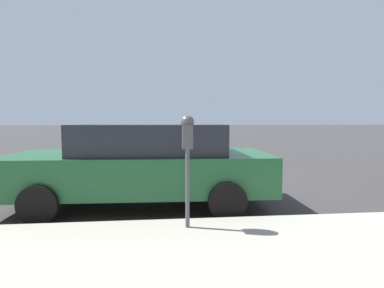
# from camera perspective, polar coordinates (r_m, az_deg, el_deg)

# --- Properties ---
(ground_plane) EXTENTS (220.00, 220.00, 0.00)m
(ground_plane) POSITION_cam_1_polar(r_m,az_deg,el_deg) (6.94, -5.95, -9.28)
(ground_plane) COLOR #3D3A3A
(parking_meter) EXTENTS (0.21, 0.19, 1.60)m
(parking_meter) POSITION_cam_1_polar(r_m,az_deg,el_deg) (4.19, -0.89, 0.38)
(parking_meter) COLOR #4C5156
(parking_meter) RESTS_ON sidewalk
(car_green) EXTENTS (2.26, 4.93, 1.57)m
(car_green) POSITION_cam_1_polar(r_m,az_deg,el_deg) (5.84, -9.23, -3.64)
(car_green) COLOR #1E5B33
(car_green) RESTS_ON ground_plane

